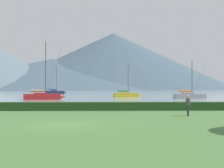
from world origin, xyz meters
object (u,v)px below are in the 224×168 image
sailboat_slip_0 (43,96)px  sailboat_slip_2 (55,92)px  sailboat_slip_3 (190,96)px  sailboat_slip_4 (126,95)px  person_seated_viewer (188,104)px

sailboat_slip_0 → sailboat_slip_2: bearing=87.3°
sailboat_slip_2 → sailboat_slip_3: 59.83m
sailboat_slip_4 → person_seated_viewer: size_ratio=4.69×
sailboat_slip_2 → sailboat_slip_4: bearing=-71.1°
sailboat_slip_2 → sailboat_slip_0: bearing=-96.7°
sailboat_slip_2 → sailboat_slip_4: sailboat_slip_2 is taller
sailboat_slip_4 → sailboat_slip_3: bearing=-50.0°
sailboat_slip_0 → sailboat_slip_2: (-6.89, 51.59, -0.02)m
sailboat_slip_2 → sailboat_slip_4: size_ratio=1.34×
sailboat_slip_3 → person_seated_viewer: bearing=-113.3°
sailboat_slip_0 → sailboat_slip_4: size_ratio=1.45×
sailboat_slip_2 → sailboat_slip_3: size_ratio=1.30×
sailboat_slip_0 → person_seated_viewer: (18.74, -32.08, 0.30)m
person_seated_viewer → sailboat_slip_2: bearing=113.5°
sailboat_slip_4 → sailboat_slip_0: bearing=-148.8°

